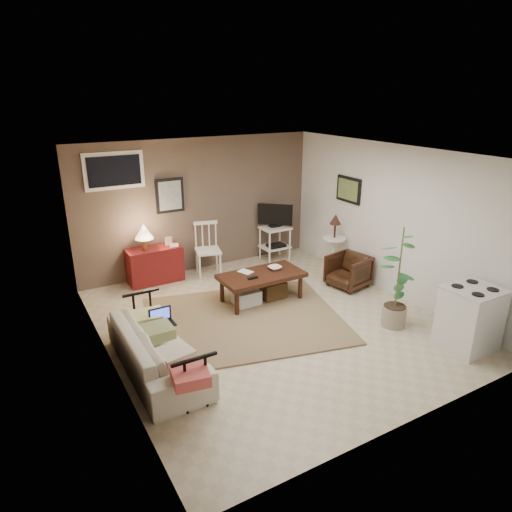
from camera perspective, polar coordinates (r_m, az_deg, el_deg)
floor at (r=6.69m, az=1.90°, el=-8.23°), size 5.00×5.00×0.00m
art_back at (r=8.08m, az=-10.72°, el=7.45°), size 0.50×0.03×0.60m
art_right at (r=8.24m, az=11.50°, el=8.13°), size 0.03×0.60×0.45m
window at (r=7.75m, az=-17.32°, el=10.14°), size 0.96×0.03×0.60m
rug at (r=6.71m, az=-1.51°, el=-8.00°), size 3.21×2.81×0.03m
coffee_table at (r=7.18m, az=0.62°, el=-3.67°), size 1.31×0.68×0.50m
sofa at (r=5.60m, az=-12.34°, el=-10.48°), size 0.55×1.88×0.74m
sofa_pillows at (r=5.39m, az=-11.21°, el=-10.65°), size 0.36×1.79×0.13m
sofa_end_rails at (r=5.65m, az=-11.24°, el=-10.69°), size 0.51×1.88×0.63m
laptop at (r=5.86m, az=-11.73°, el=-7.73°), size 0.29×0.21×0.20m
red_console at (r=8.07m, az=-12.64°, el=-0.70°), size 0.93×0.41×1.07m
spindle_chair at (r=8.24m, az=-6.04°, el=0.66°), size 0.53×0.53×0.95m
tv_stand at (r=8.85m, az=2.42°, el=3.15°), size 0.53×0.48×1.12m
side_table at (r=8.33m, az=9.78°, el=2.40°), size 0.41×0.41×1.10m
armchair at (r=7.86m, az=11.48°, el=-1.68°), size 0.66×0.69×0.62m
potted_plant at (r=6.55m, az=17.41°, el=-2.17°), size 0.37×0.37×1.49m
stove at (r=6.49m, az=25.15°, el=-7.02°), size 0.65×0.60×0.85m
bowl at (r=7.25m, az=2.38°, el=-0.92°), size 0.21×0.06×0.21m
book_table at (r=7.06m, az=-1.77°, el=-1.42°), size 0.16×0.07×0.22m
book_console at (r=8.01m, az=-10.75°, el=1.90°), size 0.14×0.07×0.20m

